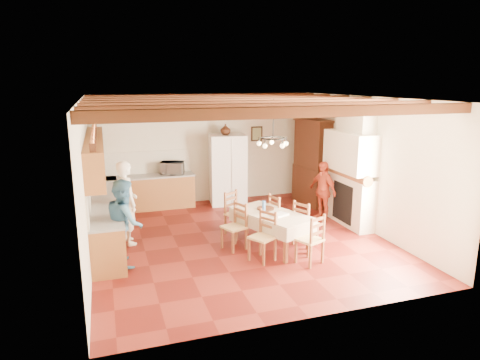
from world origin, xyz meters
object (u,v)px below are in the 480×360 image
object	(u,v)px
refrigerator	(228,169)
chair_end_far	(236,213)
chair_end_near	(310,239)
chair_left_near	(262,237)
chair_right_far	(280,216)
person_woman_blue	(125,222)
microwave	(172,168)
chair_right_near	(306,223)
chair_left_far	(234,226)
person_woman_red	(322,191)
hutch	(313,162)
dining_table	(271,217)
person_man	(127,203)

from	to	relation	value
refrigerator	chair_end_far	distance (m)	2.50
chair_end_near	chair_left_near	bearing A→B (deg)	-49.06
chair_right_far	chair_end_far	xyz separation A→B (m)	(-0.86, 0.46, 0.00)
chair_left_near	person_woman_blue	xyz separation A→B (m)	(-2.45, 0.66, 0.33)
microwave	chair_right_far	bearing A→B (deg)	-39.30
chair_right_near	chair_left_far	bearing A→B (deg)	53.20
chair_right_near	person_woman_blue	bearing A→B (deg)	59.74
refrigerator	chair_right_far	world-z (taller)	refrigerator
chair_right_far	person_woman_red	size ratio (longest dim) A/B	0.66
chair_left_far	chair_right_far	xyz separation A→B (m)	(1.17, 0.36, 0.00)
hutch	chair_end_far	bearing A→B (deg)	-154.93
chair_end_far	dining_table	bearing A→B (deg)	-96.01
microwave	person_woman_red	bearing A→B (deg)	-15.14
person_woman_red	refrigerator	bearing A→B (deg)	-153.67
chair_left_near	chair_end_far	distance (m)	1.54
hutch	chair_end_near	world-z (taller)	hutch
hutch	chair_right_near	distance (m)	3.20
chair_end_near	person_man	distance (m)	3.79
chair_left_far	person_woman_blue	world-z (taller)	person_woman_blue
chair_end_near	person_woman_blue	bearing A→B (deg)	-41.59
refrigerator	chair_left_near	distance (m)	3.99
refrigerator	dining_table	distance (m)	3.38
refrigerator	chair_right_far	xyz separation A→B (m)	(0.36, -2.86, -0.48)
chair_end_near	microwave	bearing A→B (deg)	-91.85
hutch	person_woman_blue	bearing A→B (deg)	-160.08
chair_end_near	person_woman_red	distance (m)	2.68
refrigerator	chair_right_far	size ratio (longest dim) A/B	2.00
chair_left_near	refrigerator	bearing A→B (deg)	143.28
chair_left_near	chair_end_near	bearing A→B (deg)	35.09
chair_right_near	microwave	bearing A→B (deg)	3.44
chair_right_far	microwave	distance (m)	3.58
chair_left_far	person_woman_red	bearing A→B (deg)	92.19
chair_right_far	person_man	xyz separation A→B (m)	(-3.17, 0.63, 0.40)
chair_left_far	person_man	distance (m)	2.27
chair_left_far	microwave	xyz separation A→B (m)	(-0.68, 3.37, 0.58)
refrigerator	chair_end_near	bearing A→B (deg)	-78.46
chair_left_near	chair_end_far	world-z (taller)	same
chair_end_near	person_woman_blue	world-z (taller)	person_woman_blue
hutch	person_woman_red	xyz separation A→B (m)	(-0.41, -1.34, -0.44)
refrigerator	person_man	xyz separation A→B (m)	(-2.81, -2.23, -0.08)
chair_left_far	hutch	bearing A→B (deg)	107.99
person_man	chair_right_near	bearing A→B (deg)	-122.89
hutch	person_woman_red	world-z (taller)	hutch
chair_end_near	person_man	world-z (taller)	person_man
dining_table	chair_right_near	bearing A→B (deg)	-8.38
chair_left_far	chair_end_far	xyz separation A→B (m)	(0.31, 0.82, 0.00)
refrigerator	person_woman_blue	xyz separation A→B (m)	(-2.92, -3.28, -0.15)
dining_table	hutch	bearing A→B (deg)	49.16
chair_left_far	chair_right_far	bearing A→B (deg)	85.74
dining_table	chair_left_far	size ratio (longest dim) A/B	1.94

